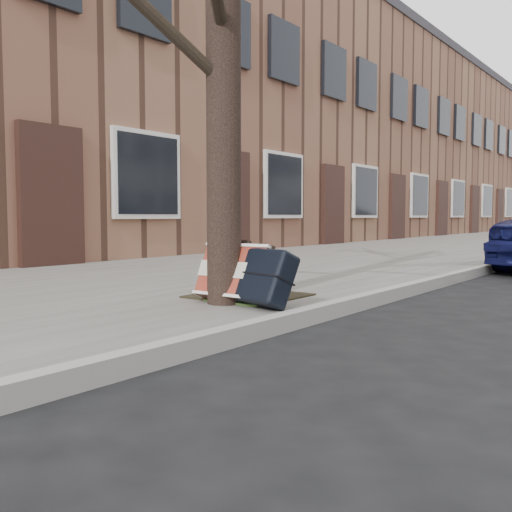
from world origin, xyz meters
The scene contains 6 objects.
ground centered at (0.00, 0.00, 0.00)m, with size 120.00×120.00×0.00m, color black.
near_sidewalk centered at (-3.70, 15.00, 0.06)m, with size 5.00×70.00×0.12m, color gray.
house_near centered at (-9.60, 16.00, 3.50)m, with size 6.80×40.00×7.00m, color brown.
dirt_patch centered at (-2.00, 1.20, 0.13)m, with size 0.85×0.85×0.01m, color black.
suitcase_red centered at (-1.85, 0.84, 0.36)m, with size 0.61×0.17×0.44m, color maroon.
suitcase_navy centered at (-1.60, 0.82, 0.36)m, with size 0.60×0.19×0.43m, color black.
Camera 1 is at (1.02, -2.68, 0.82)m, focal length 40.00 mm.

